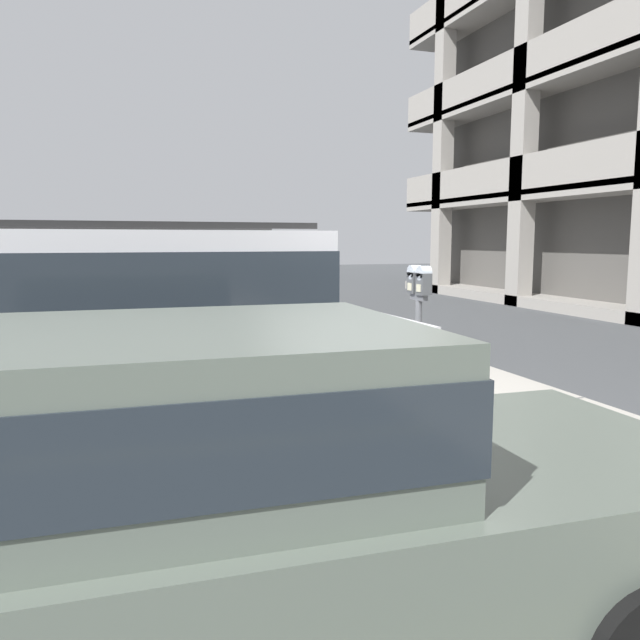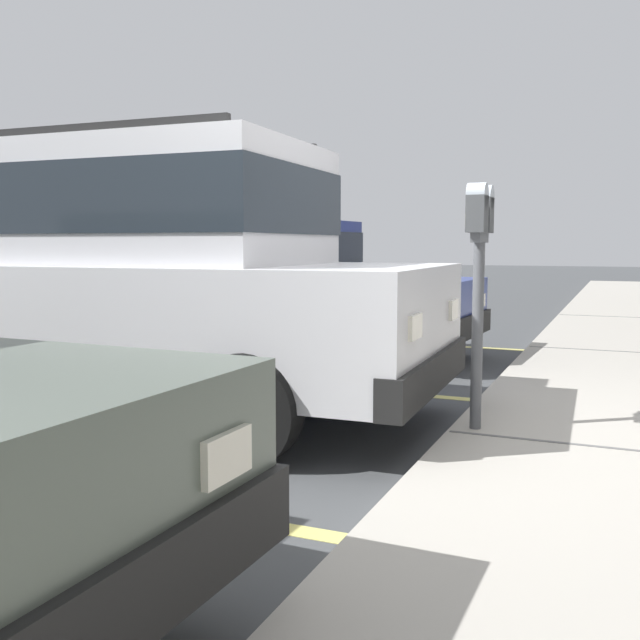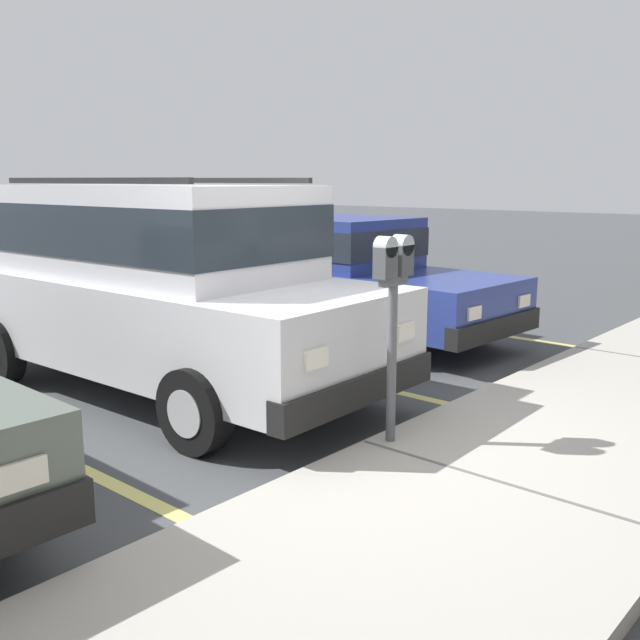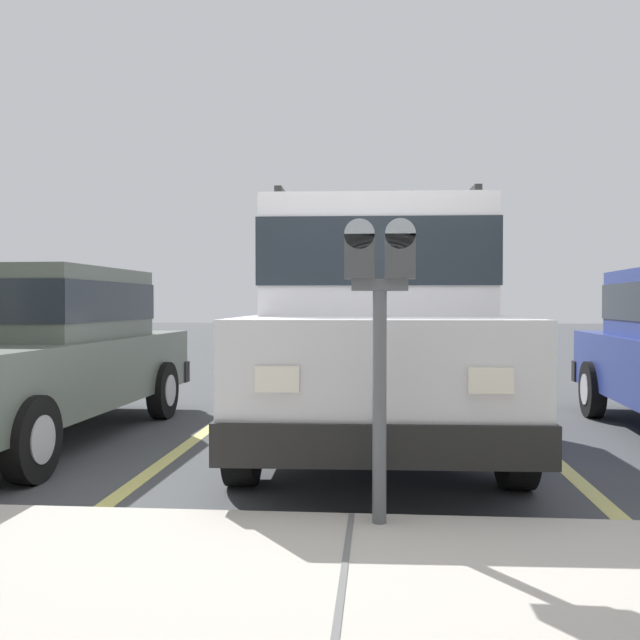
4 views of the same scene
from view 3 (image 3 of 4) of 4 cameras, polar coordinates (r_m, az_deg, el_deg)
name	(u,v)px [view 3 (image 3 of 4)]	position (r m, az deg, el deg)	size (l,w,h in m)	color
ground_plane	(341,456)	(5.53, 1.71, -10.79)	(80.00, 80.00, 0.10)	#444749
sidewalk	(498,490)	(4.84, 14.03, -13.06)	(40.00, 2.20, 0.12)	#ADA89E
parking_stall_lines	(63,460)	(5.64, -19.84, -10.49)	(12.14, 4.80, 0.01)	#DBD16B
silver_suv	(161,279)	(6.93, -12.63, 3.19)	(2.13, 4.84, 2.03)	silver
red_sedan	(342,273)	(9.32, 1.79, 3.78)	(1.99, 4.56, 1.54)	navy
parking_meter_near	(393,290)	(5.09, 5.87, 2.40)	(0.35, 0.12, 1.52)	#595B60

